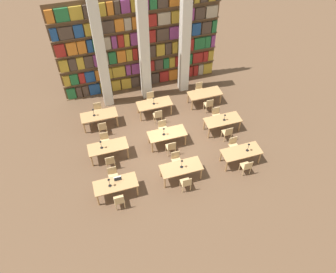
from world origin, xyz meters
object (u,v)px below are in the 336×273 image
pillar_center (144,50)px  chair_12 (103,127)px  desk_lamp_0 (109,181)px  chair_2 (186,183)px  chair_7 (105,140)px  reading_table_3 (108,148)px  desk_lamp_3 (101,143)px  reading_table_6 (99,116)px  reading_table_4 (167,135)px  desk_lamp_5 (225,116)px  reading_table_5 (223,121)px  desk_lamp_6 (93,111)px  chair_8 (171,147)px  chair_11 (217,115)px  desk_lamp_7 (154,99)px  desk_lamp_4 (164,130)px  chair_6 (110,161)px  chair_17 (200,89)px  chair_16 (209,104)px  reading_table_0 (116,185)px  chair_1 (113,175)px  pillar_left (101,57)px  chair_14 (158,115)px  reading_table_2 (241,153)px  desk_lamp_1 (182,162)px  chair_15 (151,99)px  chair_3 (176,159)px  chair_9 (163,128)px  reading_table_7 (154,104)px  chair_0 (119,201)px  pillar_right (185,43)px  chair_5 (233,145)px  chair_13 (98,110)px  desk_lamp_2 (249,146)px  reading_table_8 (205,94)px  chair_4 (246,166)px  laptop (118,179)px  chair_10 (227,133)px  reading_table_1 (181,168)px

pillar_center → chair_12: pillar_center is taller
desk_lamp_0 → chair_2: size_ratio=0.56×
chair_7 → reading_table_3: bearing=94.0°
desk_lamp_3 → reading_table_6: size_ratio=0.26×
reading_table_4 → desk_lamp_5: (3.02, 0.04, 0.35)m
pillar_center → reading_table_5: bearing=-52.8°
pillar_center → desk_lamp_6: (-3.18, -1.68, -1.94)m
chair_8 → reading_table_5: (2.98, 0.77, 0.18)m
chair_11 → desk_lamp_7: size_ratio=1.93×
chair_7 → desk_lamp_6: (-0.24, 1.62, 0.58)m
desk_lamp_4 → chair_6: bearing=-167.0°
pillar_center → chair_17: size_ratio=6.77×
reading_table_3 → chair_16: 6.00m
reading_table_0 → chair_8: bearing=27.1°
chair_16 → chair_7: bearing=-170.6°
chair_1 → desk_lamp_4: (2.79, 1.47, 0.57)m
pillar_left → chair_14: bearing=-46.7°
pillar_left → reading_table_2: 8.33m
desk_lamp_1 → desk_lamp_5: (3.02, 2.21, -0.07)m
desk_lamp_4 → chair_14: 1.78m
desk_lamp_4 → chair_15: 3.11m
chair_6 → chair_12: bearing=89.3°
chair_2 → chair_15: bearing=89.8°
chair_11 → chair_3: bearing=37.2°
desk_lamp_0 → chair_17: bearing=40.9°
chair_15 → chair_6: bearing=51.5°
pillar_left → chair_11: pillar_left is taller
chair_12 → chair_9: bearing=-17.7°
chair_7 → chair_17: 6.26m
chair_8 → reading_table_7: size_ratio=0.48×
chair_0 → pillar_center: bearing=66.7°
chair_8 → chair_12: (-2.90, 2.29, 0.00)m
pillar_right → desk_lamp_1: (-2.21, -6.17, -1.92)m
chair_5 → chair_12: same height
chair_1 → reading_table_6: chair_1 is taller
desk_lamp_1 → chair_13: bearing=119.5°
desk_lamp_2 → desk_lamp_3: bearing=161.4°
chair_6 → pillar_right: bearing=42.2°
chair_2 → reading_table_8: 5.96m
desk_lamp_4 → desk_lamp_3: bearing=179.4°
desk_lamp_5 → chair_3: bearing=-153.5°
reading_table_0 → desk_lamp_6: desk_lamp_6 is taller
reading_table_0 → chair_4: size_ratio=2.09×
reading_table_5 → chair_16: chair_16 is taller
chair_6 → chair_14: bearing=38.3°
desk_lamp_7 → reading_table_3: bearing=-141.5°
reading_table_7 → chair_8: bearing=-90.5°
chair_16 → chair_1: bearing=-151.5°
laptop → chair_10: size_ratio=0.36×
reading_table_1 → chair_12: 4.76m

